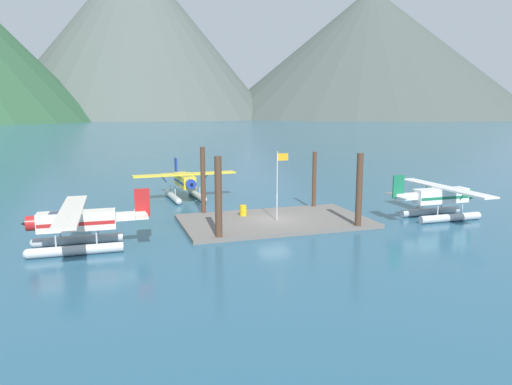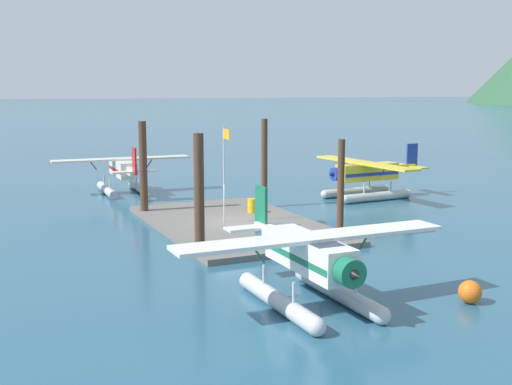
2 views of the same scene
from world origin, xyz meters
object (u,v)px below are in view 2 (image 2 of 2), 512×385
fuel_drum (252,206)px  mooring_buoy (470,292)px  seaplane_yellow_bow_left (367,177)px  flagpole (225,162)px  seaplane_white_stbd_aft (309,263)px  seaplane_cream_port_aft (123,173)px

fuel_drum → mooring_buoy: 18.13m
seaplane_yellow_bow_left → fuel_drum: bearing=-73.5°
flagpole → fuel_drum: (-2.14, 2.66, -3.03)m
seaplane_white_stbd_aft → seaplane_cream_port_aft: 28.58m
fuel_drum → seaplane_cream_port_aft: seaplane_cream_port_aft is taller
seaplane_white_stbd_aft → seaplane_cream_port_aft: (-28.57, -0.34, 0.00)m
seaplane_white_stbd_aft → seaplane_yellow_bow_left: 24.35m
flagpole → seaplane_white_stbd_aft: (13.69, -2.13, -2.20)m
fuel_drum → mooring_buoy: (18.11, 0.73, -0.31)m
seaplane_yellow_bow_left → seaplane_cream_port_aft: bearing=-121.6°
flagpole → fuel_drum: flagpole is taller
mooring_buoy → seaplane_white_stbd_aft: bearing=-112.4°
fuel_drum → seaplane_white_stbd_aft: 16.57m
fuel_drum → mooring_buoy: bearing=2.3°
seaplane_cream_port_aft → fuel_drum: bearing=21.9°
mooring_buoy → seaplane_cream_port_aft: 31.42m
flagpole → mooring_buoy: flagpole is taller
fuel_drum → seaplane_cream_port_aft: 13.75m
seaplane_white_stbd_aft → flagpole: bearing=171.2°
mooring_buoy → seaplane_yellow_bow_left: 23.39m
mooring_buoy → seaplane_cream_port_aft: size_ratio=0.08×
mooring_buoy → seaplane_white_stbd_aft: seaplane_white_stbd_aft is taller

